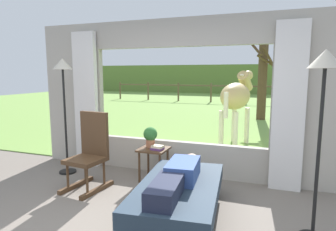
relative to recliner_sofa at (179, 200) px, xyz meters
name	(u,v)px	position (x,y,z in m)	size (l,w,h in m)	color
back_wall_with_window	(178,100)	(-0.51, 1.47, 1.03)	(5.20, 0.12, 2.55)	#ADA599
curtain_panel_left	(86,100)	(-2.20, 1.33, 0.98)	(0.44, 0.10, 2.40)	silver
curtain_panel_right	(289,108)	(1.18, 1.33, 0.98)	(0.44, 0.10, 2.40)	silver
outdoor_pasture_lawn	(243,106)	(-0.51, 12.37, -0.21)	(36.00, 21.68, 0.02)	#759E47
distant_hill_ridge	(256,79)	(-0.51, 22.21, 0.98)	(36.00, 2.00, 2.40)	olive
recliner_sofa	(179,200)	(0.00, 0.00, 0.00)	(1.08, 1.79, 0.42)	black
reclining_person	(178,176)	(0.00, -0.05, 0.30)	(0.40, 1.44, 0.22)	#334C8C
rocking_chair	(90,151)	(-1.52, 0.44, 0.33)	(0.54, 0.73, 1.12)	#4C331E
side_table	(154,154)	(-0.75, 1.02, 0.21)	(0.44, 0.44, 0.52)	#4C331E
potted_plant	(150,136)	(-0.83, 1.08, 0.48)	(0.22, 0.22, 0.32)	#9E6042
book_stack	(157,148)	(-0.66, 0.95, 0.33)	(0.19, 0.17, 0.07)	#59336B
floor_lamp_left	(63,81)	(-2.27, 0.84, 1.33)	(0.32, 0.32, 1.92)	black
floor_lamp_right	(323,88)	(1.42, 0.03, 1.32)	(0.32, 0.32, 1.91)	black
horse	(237,97)	(0.17, 3.72, 0.94)	(0.80, 1.82, 1.73)	tan
pasture_tree	(263,75)	(0.55, 7.95, 1.41)	(1.24, 1.31, 3.39)	#4C3823
pasture_fence_line	(246,90)	(-0.51, 13.76, 0.53)	(16.10, 0.10, 1.10)	brown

